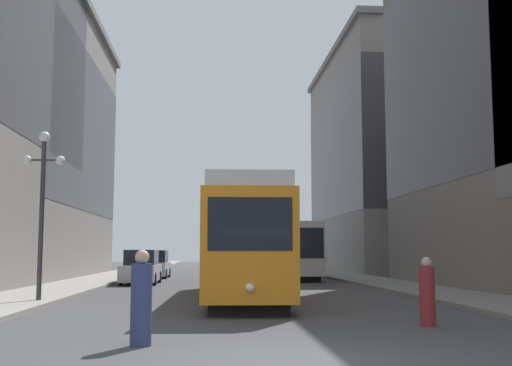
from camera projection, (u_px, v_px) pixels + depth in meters
name	position (u px, v px, depth m)	size (l,w,h in m)	color
ground_plane	(288.00, 361.00, 9.97)	(200.00, 200.00, 0.00)	#424244
sidewalk_left	(125.00, 273.00, 49.08)	(3.24, 120.00, 0.15)	gray
sidewalk_right	(326.00, 273.00, 50.19)	(3.24, 120.00, 0.15)	gray
streetcar	(243.00, 242.00, 23.76)	(3.02, 15.07, 3.89)	black
transit_bus	(286.00, 248.00, 41.43)	(2.99, 12.94, 3.45)	black
parked_car_left_near	(141.00, 268.00, 33.88)	(1.91, 4.85, 1.82)	black
parked_car_left_mid	(154.00, 265.00, 41.80)	(1.95, 4.51, 1.82)	black
pedestrian_crossing_near	(427.00, 294.00, 14.70)	(0.36, 0.36, 1.60)	maroon
pedestrian_crossing_far	(141.00, 301.00, 11.63)	(0.39, 0.39, 1.75)	navy
lamp_post_left_near	(43.00, 188.00, 21.08)	(1.41, 0.36, 5.61)	#333338
building_left_corner	(5.00, 138.00, 42.26)	(11.69, 22.80, 18.08)	gray
building_right_midblock	(419.00, 159.00, 57.11)	(16.57, 23.62, 19.54)	gray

